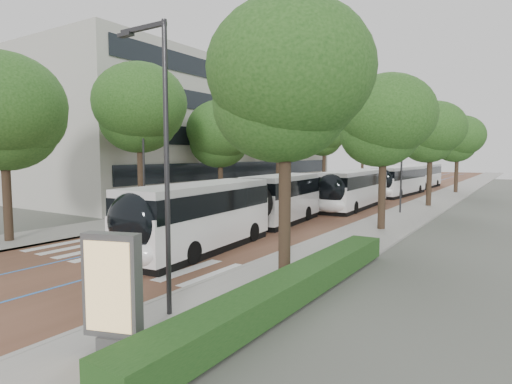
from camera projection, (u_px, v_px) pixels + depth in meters
ground at (103, 262)px, 18.15m from camera, size 160.00×160.00×0.00m
road at (381, 192)px, 51.65m from camera, size 11.00×140.00×0.02m
sidewalk_left at (324, 189)px, 55.69m from camera, size 4.00×140.00×0.12m
sidewalk_right at (448, 195)px, 47.60m from camera, size 4.00×140.00×0.12m
kerb_left at (337, 190)px, 54.67m from camera, size 0.20×140.00×0.14m
kerb_right at (430, 194)px, 48.63m from camera, size 0.20×140.00×0.14m
zebra_crossing at (125, 258)px, 18.88m from camera, size 10.55×3.60×0.01m
lane_line_left at (368, 192)px, 52.51m from camera, size 0.12×126.00×0.01m
lane_line_right at (394, 193)px, 50.79m from camera, size 0.12×126.00×0.01m
office_building at (192, 134)px, 51.49m from camera, size 18.11×40.00×14.00m
hedge at (293, 286)px, 13.20m from camera, size 1.20×14.00×0.80m
streetlight_near at (162, 145)px, 11.65m from camera, size 1.82×0.20×8.00m
streetlight_far at (399, 151)px, 32.59m from camera, size 1.82×0.20×8.00m
lamp_post_left at (144, 161)px, 27.78m from camera, size 0.14×0.14×8.00m
trees_left at (261, 133)px, 42.23m from camera, size 6.41×61.30×10.13m
trees_right at (412, 129)px, 31.15m from camera, size 5.84×47.71×9.35m
lead_bus at (241, 208)px, 23.57m from camera, size 4.18×18.55×3.20m
bus_queued_0 at (353, 189)px, 36.20m from camera, size 3.06×12.50×3.20m
bus_queued_1 at (399, 181)px, 47.62m from camera, size 3.14×12.51×3.20m
bus_queued_2 at (421, 176)px, 57.94m from camera, size 2.88×12.46×3.20m
ad_panel at (112, 291)px, 9.49m from camera, size 1.35×0.75×2.72m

